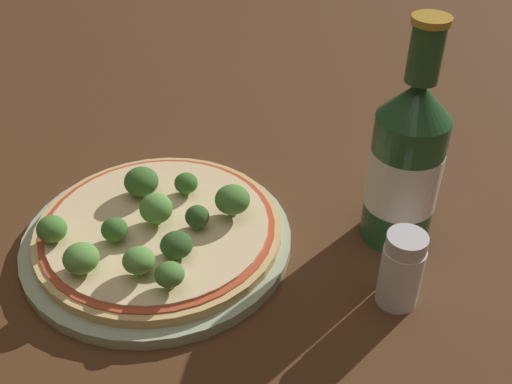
# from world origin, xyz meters

# --- Properties ---
(ground_plane) EXTENTS (3.00, 3.00, 0.00)m
(ground_plane) POSITION_xyz_m (0.00, 0.00, 0.00)
(ground_plane) COLOR #4C2D19
(plate) EXTENTS (0.27, 0.27, 0.01)m
(plate) POSITION_xyz_m (-0.02, -0.00, 0.01)
(plate) COLOR #A3B293
(plate) RESTS_ON ground_plane
(pizza) EXTENTS (0.24, 0.24, 0.01)m
(pizza) POSITION_xyz_m (-0.02, -0.00, 0.02)
(pizza) COLOR tan
(pizza) RESTS_ON plate
(broccoli_floret_0) EXTENTS (0.03, 0.03, 0.03)m
(broccoli_floret_0) POSITION_xyz_m (-0.11, 0.04, 0.04)
(broccoli_floret_0) COLOR #6B8E51
(broccoli_floret_0) RESTS_ON pizza
(broccoli_floret_1) EXTENTS (0.03, 0.03, 0.03)m
(broccoli_floret_1) POSITION_xyz_m (-0.02, -0.00, 0.04)
(broccoli_floret_1) COLOR #6B8E51
(broccoli_floret_1) RESTS_ON pizza
(broccoli_floret_2) EXTENTS (0.04, 0.04, 0.03)m
(broccoli_floret_2) POSITION_xyz_m (-0.01, 0.05, 0.04)
(broccoli_floret_2) COLOR #6B8E51
(broccoli_floret_2) RESTS_ON pizza
(broccoli_floret_3) EXTENTS (0.03, 0.03, 0.03)m
(broccoli_floret_3) POSITION_xyz_m (-0.10, -0.02, 0.04)
(broccoli_floret_3) COLOR #6B8E51
(broccoli_floret_3) RESTS_ON pizza
(broccoli_floret_4) EXTENTS (0.03, 0.03, 0.03)m
(broccoli_floret_4) POSITION_xyz_m (-0.06, -0.05, 0.04)
(broccoli_floret_4) COLOR #6B8E51
(broccoli_floret_4) RESTS_ON pizza
(broccoli_floret_5) EXTENTS (0.02, 0.02, 0.02)m
(broccoli_floret_5) POSITION_xyz_m (0.03, 0.02, 0.04)
(broccoli_floret_5) COLOR #6B8E51
(broccoli_floret_5) RESTS_ON pizza
(broccoli_floret_6) EXTENTS (0.03, 0.03, 0.02)m
(broccoli_floret_6) POSITION_xyz_m (-0.03, -0.05, 0.04)
(broccoli_floret_6) COLOR #6B8E51
(broccoli_floret_6) RESTS_ON pizza
(broccoli_floret_7) EXTENTS (0.03, 0.03, 0.03)m
(broccoli_floret_7) POSITION_xyz_m (-0.05, -0.08, 0.04)
(broccoli_floret_7) COLOR #6B8E51
(broccoli_floret_7) RESTS_ON pizza
(broccoli_floret_8) EXTENTS (0.03, 0.03, 0.03)m
(broccoli_floret_8) POSITION_xyz_m (0.05, -0.03, 0.05)
(broccoli_floret_8) COLOR #6B8E51
(broccoli_floret_8) RESTS_ON pizza
(broccoli_floret_9) EXTENTS (0.02, 0.02, 0.02)m
(broccoli_floret_9) POSITION_xyz_m (0.01, -0.03, 0.04)
(broccoli_floret_9) COLOR #6B8E51
(broccoli_floret_9) RESTS_ON pizza
(broccoli_floret_10) EXTENTS (0.02, 0.02, 0.03)m
(broccoli_floret_10) POSITION_xyz_m (-0.06, -0.00, 0.04)
(broccoli_floret_10) COLOR #6B8E51
(broccoli_floret_10) RESTS_ON pizza
(beer_bottle) EXTENTS (0.07, 0.07, 0.23)m
(beer_bottle) POSITION_xyz_m (0.18, -0.13, 0.09)
(beer_bottle) COLOR #234C28
(beer_bottle) RESTS_ON ground_plane
(pepper_shaker) EXTENTS (0.04, 0.04, 0.08)m
(pepper_shaker) POSITION_xyz_m (0.12, -0.20, 0.04)
(pepper_shaker) COLOR silver
(pepper_shaker) RESTS_ON ground_plane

